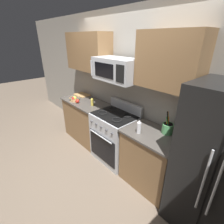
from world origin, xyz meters
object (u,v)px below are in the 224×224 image
object	(u,v)px
refrigerator	(222,169)
fruit_basket	(74,99)
range_oven	(115,136)
bottle_oil	(92,102)
cutting_board	(82,95)
bottle_vinegar	(139,127)
microwave	(117,69)
apple_loose	(77,101)
utensil_crock	(168,128)

from	to	relation	value
refrigerator	fruit_basket	bearing A→B (deg)	-177.12
range_oven	bottle_oil	world-z (taller)	bottle_oil
cutting_board	bottle_vinegar	distance (m)	2.01
microwave	refrigerator	bearing A→B (deg)	-1.47
refrigerator	cutting_board	distance (m)	3.02
refrigerator	bottle_oil	distance (m)	2.32
bottle_oil	range_oven	bearing A→B (deg)	2.91
apple_loose	bottle_vinegar	xyz separation A→B (m)	(1.60, 0.04, 0.06)
range_oven	cutting_board	bearing A→B (deg)	172.90
microwave	utensil_crock	world-z (taller)	microwave
range_oven	apple_loose	xyz separation A→B (m)	(-0.95, -0.18, 0.48)
refrigerator	utensil_crock	xyz separation A→B (m)	(-0.76, 0.18, 0.10)
utensil_crock	bottle_oil	bearing A→B (deg)	-172.93
refrigerator	microwave	size ratio (longest dim) A/B	2.26
cutting_board	bottle_oil	size ratio (longest dim) A/B	1.92
fruit_basket	bottle_vinegar	distance (m)	1.76
utensil_crock	apple_loose	bearing A→B (deg)	-169.54
fruit_basket	apple_loose	distance (m)	0.17
range_oven	fruit_basket	size ratio (longest dim) A/B	5.09
refrigerator	cutting_board	bearing A→B (deg)	176.53
apple_loose	fruit_basket	bearing A→B (deg)	170.91
fruit_basket	apple_loose	size ratio (longest dim) A/B	2.62
utensil_crock	fruit_basket	bearing A→B (deg)	-171.09
fruit_basket	bottle_vinegar	size ratio (longest dim) A/B	0.95
range_oven	microwave	xyz separation A→B (m)	(-0.00, 0.03, 1.22)
fruit_basket	refrigerator	bearing A→B (deg)	2.88
bottle_oil	utensil_crock	bearing A→B (deg)	7.07
bottle_vinegar	cutting_board	bearing A→B (deg)	171.19
microwave	fruit_basket	bearing A→B (deg)	-170.60
refrigerator	microwave	distance (m)	1.87
fruit_basket	bottle_vinegar	bearing A→B (deg)	0.53
refrigerator	apple_loose	distance (m)	2.64
range_oven	bottle_vinegar	xyz separation A→B (m)	(0.65, -0.14, 0.54)
range_oven	refrigerator	distance (m)	1.74
microwave	utensil_crock	xyz separation A→B (m)	(0.92, 0.13, -0.71)
range_oven	apple_loose	bearing A→B (deg)	-168.99
range_oven	bottle_vinegar	size ratio (longest dim) A/B	4.82
range_oven	refrigerator	size ratio (longest dim) A/B	0.61
apple_loose	range_oven	bearing A→B (deg)	11.01
utensil_crock	cutting_board	world-z (taller)	utensil_crock
apple_loose	cutting_board	size ratio (longest dim) A/B	0.23
utensil_crock	fruit_basket	distance (m)	2.06
utensil_crock	cutting_board	xyz separation A→B (m)	(-2.25, 0.00, -0.07)
fruit_basket	range_oven	bearing A→B (deg)	8.09
microwave	bottle_vinegar	bearing A→B (deg)	-14.41
fruit_basket	apple_loose	xyz separation A→B (m)	(0.16, -0.03, -0.01)
range_oven	cutting_board	distance (m)	1.41
range_oven	bottle_vinegar	distance (m)	0.86
refrigerator	bottle_oil	bearing A→B (deg)	-179.63
apple_loose	cutting_board	world-z (taller)	apple_loose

